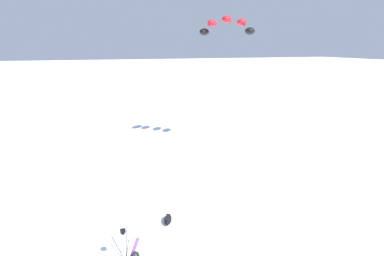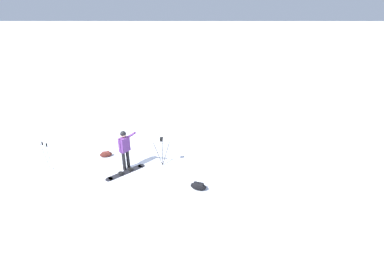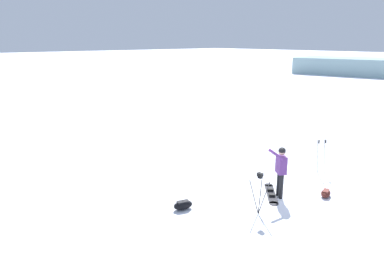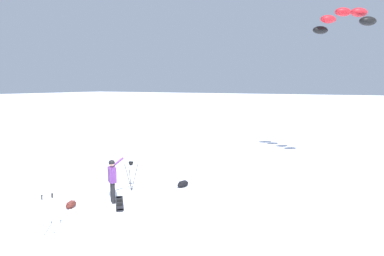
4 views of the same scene
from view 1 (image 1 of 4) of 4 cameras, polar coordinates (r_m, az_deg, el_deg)
The scene contains 3 objects.
traction_kite at distance 17.20m, azimuth 8.02°, elevation 22.40°, with size 2.89×3.51×1.17m.
camera_tripod at distance 8.89m, azimuth -15.57°, elevation -23.50°, with size 0.68×0.52×1.31m.
gear_bag_small at distance 10.65m, azimuth -5.60°, elevation -20.26°, with size 0.67×0.46×0.28m.
Camera 1 is at (-5.31, 0.20, 6.75)m, focal length 23.06 mm.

